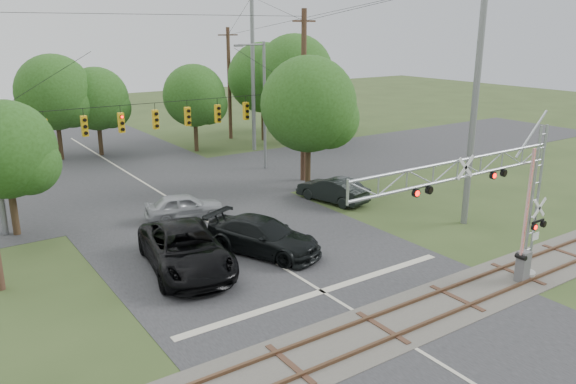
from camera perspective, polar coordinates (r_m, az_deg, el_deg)
ground at (r=19.68m, az=13.72°, el=-15.76°), size 160.00×160.00×0.00m
road_main at (r=26.51m, az=-2.51°, el=-6.50°), size 14.00×90.00×0.02m
road_cross at (r=38.48m, az=-13.61°, el=0.39°), size 90.00×12.00×0.02m
railroad_track at (r=20.83m, az=9.55°, el=-13.46°), size 90.00×3.20×0.17m
crossing_gantry at (r=22.58m, az=19.86°, el=-0.54°), size 10.63×0.84×6.59m
traffic_signal_span at (r=34.01m, az=-10.42°, el=8.21°), size 19.34×0.36×11.50m
pickup_black at (r=25.15m, az=-10.34°, el=-5.74°), size 4.32×7.33×1.91m
car_dark at (r=26.59m, az=-2.53°, el=-4.50°), size 4.51×6.24×1.68m
sedan_silver at (r=31.74m, az=-10.47°, el=-1.45°), size 4.64×2.76×1.48m
suv_dark at (r=34.44m, az=4.53°, el=0.23°), size 2.60×4.87×1.53m
streetlight at (r=41.65m, az=-2.62°, el=9.36°), size 2.49×0.26×9.35m
utility_poles at (r=37.83m, az=-8.77°, el=9.95°), size 25.50×29.04×13.39m
treeline at (r=45.97m, az=-16.39°, el=9.67°), size 52.61×29.07×9.84m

